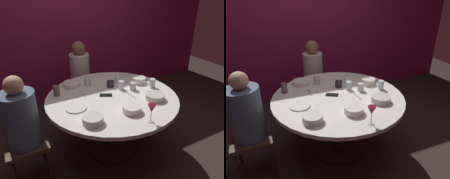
{
  "view_description": "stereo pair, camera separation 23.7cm",
  "coord_description": "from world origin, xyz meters",
  "views": [
    {
      "loc": [
        -1.01,
        -1.88,
        1.86
      ],
      "look_at": [
        0.0,
        0.0,
        0.83
      ],
      "focal_mm": 34.09,
      "sensor_mm": 36.0,
      "label": 1
    },
    {
      "loc": [
        -0.8,
        -1.98,
        1.86
      ],
      "look_at": [
        0.0,
        0.0,
        0.83
      ],
      "focal_mm": 34.09,
      "sensor_mm": 36.0,
      "label": 2
    }
  ],
  "objects": [
    {
      "name": "cell_phone",
      "position": [
        -0.06,
        0.04,
        0.75
      ],
      "size": [
        0.16,
        0.13,
        0.01
      ],
      "primitive_type": "cube",
      "rotation": [
        0.0,
        0.0,
        1.09
      ],
      "color": "black",
      "rests_on": "dining_table"
    },
    {
      "name": "wine_glass",
      "position": [
        0.07,
        -0.61,
        0.88
      ],
      "size": [
        0.08,
        0.08,
        0.18
      ],
      "color": "silver",
      "rests_on": "dining_table"
    },
    {
      "name": "dining_table",
      "position": [
        0.0,
        0.0,
        0.61
      ],
      "size": [
        1.48,
        1.48,
        0.75
      ],
      "color": "silver",
      "rests_on": "ground"
    },
    {
      "name": "back_wall",
      "position": [
        0.0,
        1.64,
        1.3
      ],
      "size": [
        6.0,
        0.1,
        2.6
      ],
      "primitive_type": "cube",
      "color": "maroon",
      "rests_on": "ground"
    },
    {
      "name": "ground_plane",
      "position": [
        0.0,
        0.0,
        0.0
      ],
      "size": [
        8.0,
        8.0,
        0.0
      ],
      "primitive_type": "plane",
      "color": "#2D231E"
    },
    {
      "name": "bowl_sauce_side",
      "position": [
        0.48,
        0.16,
        0.78
      ],
      "size": [
        0.17,
        0.17,
        0.07
      ],
      "primitive_type": "cylinder",
      "color": "silver",
      "rests_on": "dining_table"
    },
    {
      "name": "cup_by_left_diner",
      "position": [
        -0.13,
        0.4,
        0.81
      ],
      "size": [
        0.08,
        0.08,
        0.12
      ],
      "primitive_type": "cylinder",
      "color": "beige",
      "rests_on": "dining_table"
    },
    {
      "name": "seated_diner_left",
      "position": [
        -0.97,
        0.0,
        0.73
      ],
      "size": [
        0.4,
        0.4,
        1.18
      ],
      "rotation": [
        0.0,
        0.0,
        6.28
      ],
      "color": "#3F2D1E",
      "rests_on": "ground"
    },
    {
      "name": "knife_near_plate",
      "position": [
        -0.27,
        0.21,
        0.75
      ],
      "size": [
        0.02,
        0.18,
        0.01
      ],
      "primitive_type": "cube",
      "rotation": [
        0.0,
        0.0,
        0.03
      ],
      "color": "#B7B7BC",
      "rests_on": "dining_table"
    },
    {
      "name": "cup_center_front",
      "position": [
        0.18,
        0.11,
        0.8
      ],
      "size": [
        0.07,
        0.07,
        0.1
      ],
      "primitive_type": "cylinder",
      "color": "silver",
      "rests_on": "dining_table"
    },
    {
      "name": "bowl_salad_center",
      "position": [
        0.01,
        -0.39,
        0.78
      ],
      "size": [
        0.19,
        0.19,
        0.07
      ],
      "primitive_type": "cylinder",
      "color": "silver",
      "rests_on": "dining_table"
    },
    {
      "name": "cup_beside_wine",
      "position": [
        0.23,
        0.29,
        0.8
      ],
      "size": [
        0.06,
        0.06,
        0.1
      ],
      "primitive_type": "cylinder",
      "color": "silver",
      "rests_on": "dining_table"
    },
    {
      "name": "cup_by_right_diner",
      "position": [
        0.54,
        -0.03,
        0.8
      ],
      "size": [
        0.07,
        0.07,
        0.11
      ],
      "primitive_type": "cylinder",
      "color": "silver",
      "rests_on": "dining_table"
    },
    {
      "name": "dinner_plate",
      "position": [
        -0.45,
        -0.06,
        0.76
      ],
      "size": [
        0.23,
        0.23,
        0.01
      ],
      "primitive_type": "cylinder",
      "color": "silver",
      "rests_on": "dining_table"
    },
    {
      "name": "bowl_rice_portion",
      "position": [
        -0.31,
        0.48,
        0.77
      ],
      "size": [
        0.21,
        0.21,
        0.05
      ],
      "primitive_type": "cylinder",
      "color": "silver",
      "rests_on": "dining_table"
    },
    {
      "name": "bowl_small_white",
      "position": [
        -0.4,
        -0.38,
        0.78
      ],
      "size": [
        0.2,
        0.2,
        0.07
      ],
      "primitive_type": "cylinder",
      "color": "beige",
      "rests_on": "dining_table"
    },
    {
      "name": "candle_holder",
      "position": [
        0.1,
        0.22,
        0.79
      ],
      "size": [
        0.09,
        0.09,
        0.1
      ],
      "color": "black",
      "rests_on": "dining_table"
    },
    {
      "name": "cup_near_candle",
      "position": [
        -0.55,
        0.31,
        0.81
      ],
      "size": [
        0.07,
        0.07,
        0.12
      ],
      "primitive_type": "cylinder",
      "color": "#4C4742",
      "rests_on": "dining_table"
    },
    {
      "name": "seated_diner_back",
      "position": [
        0.0,
        1.03,
        0.72
      ],
      "size": [
        0.4,
        0.4,
        1.16
      ],
      "rotation": [
        0.0,
        0.0,
        4.71
      ],
      "color": "#3F2D1E",
      "rests_on": "ground"
    },
    {
      "name": "cup_far_edge",
      "position": [
        0.3,
        0.03,
        0.79
      ],
      "size": [
        0.07,
        0.07,
        0.09
      ],
      "primitive_type": "cylinder",
      "color": "beige",
      "rests_on": "dining_table"
    },
    {
      "name": "bowl_serving_large",
      "position": [
        0.38,
        -0.29,
        0.78
      ],
      "size": [
        0.21,
        0.21,
        0.06
      ],
      "primitive_type": "cylinder",
      "color": "beige",
      "rests_on": "dining_table"
    },
    {
      "name": "fork_near_plate",
      "position": [
        0.2,
        -0.09,
        0.75
      ],
      "size": [
        0.03,
        0.18,
        0.01
      ],
      "primitive_type": "cube",
      "rotation": [
        0.0,
        0.0,
        0.1
      ],
      "color": "#B7B7BC",
      "rests_on": "dining_table"
    }
  ]
}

